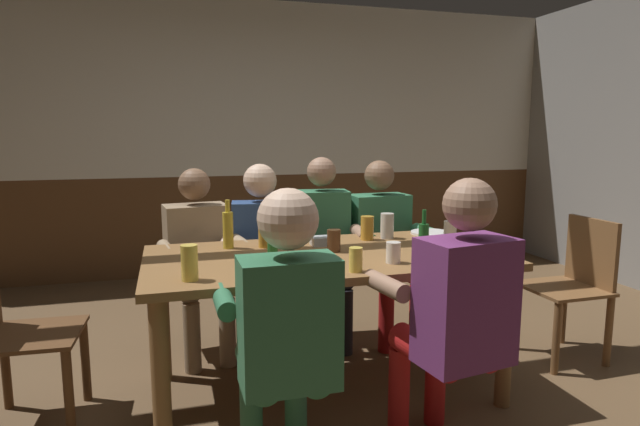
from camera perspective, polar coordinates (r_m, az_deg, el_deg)
name	(u,v)px	position (r m, az deg, el deg)	size (l,w,h in m)	color
ground_plane	(333,404)	(2.95, 1.39, -19.83)	(7.82, 7.82, 0.00)	brown
back_wall_upper	(247,89)	(5.44, -7.89, 13.01)	(6.51, 0.12, 1.70)	silver
back_wall_wainscot	(249,223)	(5.50, -7.60, -1.03)	(6.51, 0.12, 0.98)	brown
dining_table	(325,272)	(2.84, 0.51, -6.38)	(1.85, 0.97, 0.77)	brown
person_0	(199,253)	(3.43, -12.88, -4.22)	(0.56, 0.58, 1.19)	#997F60
person_1	(261,247)	(3.47, -6.32, -3.70)	(0.54, 0.55, 1.21)	#2D4C84
person_2	(323,242)	(3.56, 0.34, -3.14)	(0.53, 0.56, 1.25)	#33724C
person_3	(383,240)	(3.70, 6.77, -2.91)	(0.56, 0.55, 1.22)	#33724C
person_4	(285,325)	(2.09, -3.79, -11.87)	(0.51, 0.50, 1.21)	#33724C
person_5	(455,306)	(2.34, 14.30, -9.70)	(0.56, 0.58, 1.23)	#6B2D66
chair_empty_near_right	(12,331)	(2.96, -30.14, -10.94)	(0.46, 0.46, 0.88)	brown
chair_empty_near_left	(574,283)	(3.70, 25.58, -6.82)	(0.44, 0.44, 0.88)	brown
table_candle	(477,246)	(2.93, 16.49, -3.46)	(0.04, 0.04, 0.08)	#F9E08C
condiment_caddy	(324,241)	(3.03, 0.38, -3.01)	(0.14, 0.10, 0.05)	#B2B7BC
plate_0	(431,233)	(3.43, 11.78, -2.09)	(0.25, 0.25, 0.01)	white
bottle_0	(424,236)	(2.90, 11.07, -2.47)	(0.05, 0.05, 0.23)	#195923
bottle_1	(228,229)	(2.98, -9.85, -1.68)	(0.06, 0.06, 0.27)	gold
bottle_2	(272,243)	(2.72, -5.12, -3.23)	(0.05, 0.05, 0.20)	#195923
pint_glass_0	(387,226)	(3.24, 7.22, -1.38)	(0.08, 0.08, 0.15)	white
pint_glass_1	(334,241)	(2.86, 1.49, -2.98)	(0.07, 0.07, 0.12)	#4C2D19
pint_glass_2	(265,238)	(2.98, -5.95, -2.71)	(0.07, 0.07, 0.10)	gold
pint_glass_3	(356,260)	(2.46, 3.86, -5.02)	(0.06, 0.06, 0.11)	#E5C64C
pint_glass_4	(393,252)	(2.64, 7.87, -4.22)	(0.07, 0.07, 0.10)	white
pint_glass_5	(296,235)	(2.97, -2.54, -2.36)	(0.06, 0.06, 0.14)	gold
pint_glass_6	(190,263)	(2.37, -13.83, -5.21)	(0.07, 0.07, 0.16)	#E5C64C
pint_glass_7	(450,231)	(3.23, 13.79, -1.89)	(0.08, 0.08, 0.12)	white
pint_glass_8	(367,228)	(3.18, 5.09, -1.62)	(0.08, 0.08, 0.14)	gold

